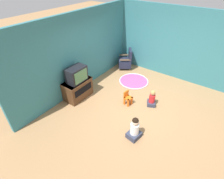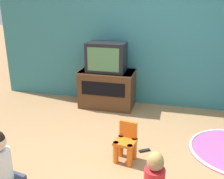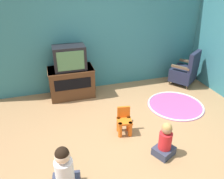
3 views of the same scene
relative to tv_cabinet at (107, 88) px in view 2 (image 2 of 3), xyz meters
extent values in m
plane|color=#9E754C|center=(0.76, -1.77, -0.35)|extent=(30.00, 30.00, 0.00)
cube|color=teal|center=(0.58, 0.35, 1.01)|extent=(5.63, 0.12, 2.71)
cube|color=#4C2D19|center=(0.00, 0.00, -0.01)|extent=(0.96, 0.54, 0.67)
cube|color=brown|center=(0.00, 0.00, 0.31)|extent=(0.98, 0.55, 0.02)
cube|color=black|center=(0.00, -0.27, 0.07)|extent=(0.77, 0.01, 0.24)
cube|color=black|center=(0.00, -0.03, 0.58)|extent=(0.67, 0.40, 0.51)
cube|color=#47754C|center=(0.00, -0.24, 0.58)|extent=(0.55, 0.02, 0.40)
cylinder|color=orange|center=(0.58, -1.69, -0.21)|extent=(0.07, 0.07, 0.28)
cylinder|color=orange|center=(0.75, -1.72, -0.21)|extent=(0.07, 0.07, 0.28)
cylinder|color=orange|center=(0.60, -1.53, -0.21)|extent=(0.07, 0.07, 0.28)
cylinder|color=orange|center=(0.77, -1.56, -0.21)|extent=(0.07, 0.07, 0.28)
cube|color=orange|center=(0.68, -1.63, -0.09)|extent=(0.28, 0.27, 0.04)
cube|color=orange|center=(0.69, -1.53, 0.03)|extent=(0.22, 0.07, 0.21)
cylinder|color=silver|center=(-0.42, -2.48, -0.03)|extent=(0.23, 0.23, 0.33)
sphere|color=#9E7051|center=(1.09, -2.28, 0.14)|extent=(0.16, 0.16, 0.16)
sphere|color=tan|center=(1.09, -2.28, 0.16)|extent=(0.15, 0.15, 0.15)
cube|color=black|center=(0.88, -1.36, -0.34)|extent=(0.15, 0.12, 0.02)
camera|label=1|loc=(-3.30, -3.82, 3.47)|focal=28.00mm
camera|label=2|loc=(1.21, -4.33, 1.54)|focal=42.00mm
camera|label=3|loc=(-0.41, -4.47, 2.11)|focal=35.00mm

